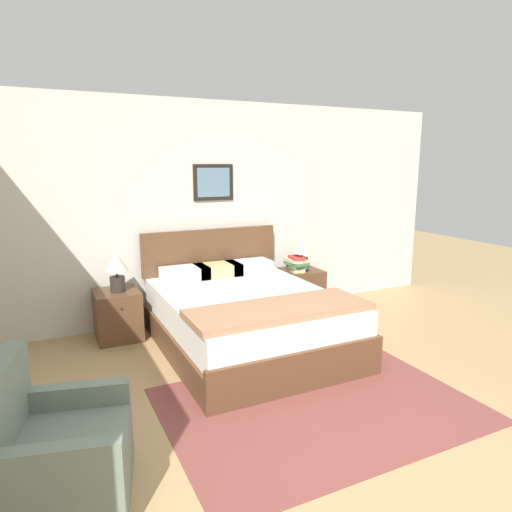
# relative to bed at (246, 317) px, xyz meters

# --- Properties ---
(ground_plane) EXTENTS (16.00, 16.00, 0.00)m
(ground_plane) POSITION_rel_bed_xyz_m (-0.23, -2.16, -0.32)
(ground_plane) COLOR tan
(wall_back) EXTENTS (7.16, 0.09, 2.60)m
(wall_back) POSITION_rel_bed_xyz_m (-0.23, 1.14, 0.98)
(wall_back) COLOR beige
(wall_back) RESTS_ON ground_plane
(area_rug_main) EXTENTS (2.38, 1.71, 0.01)m
(area_rug_main) POSITION_rel_bed_xyz_m (0.02, -1.32, -0.32)
(area_rug_main) COLOR brown
(area_rug_main) RESTS_ON ground_plane
(bed) EXTENTS (1.67, 2.17, 1.10)m
(bed) POSITION_rel_bed_xyz_m (0.00, 0.00, 0.00)
(bed) COLOR brown
(bed) RESTS_ON ground_plane
(armchair) EXTENTS (0.85, 0.88, 0.85)m
(armchair) POSITION_rel_bed_xyz_m (-1.88, -1.56, -0.03)
(armchair) COLOR slate
(armchair) RESTS_ON ground_plane
(nightstand_near_window) EXTENTS (0.46, 0.51, 0.53)m
(nightstand_near_window) POSITION_rel_bed_xyz_m (-1.16, 0.82, -0.05)
(nightstand_near_window) COLOR brown
(nightstand_near_window) RESTS_ON ground_plane
(nightstand_by_door) EXTENTS (0.46, 0.51, 0.53)m
(nightstand_by_door) POSITION_rel_bed_xyz_m (1.16, 0.82, -0.05)
(nightstand_by_door) COLOR brown
(nightstand_by_door) RESTS_ON ground_plane
(table_lamp_near_window) EXTENTS (0.24, 0.24, 0.43)m
(table_lamp_near_window) POSITION_rel_bed_xyz_m (-1.14, 0.80, 0.48)
(table_lamp_near_window) COLOR #2D2823
(table_lamp_near_window) RESTS_ON nightstand_near_window
(table_lamp_by_door) EXTENTS (0.24, 0.24, 0.43)m
(table_lamp_by_door) POSITION_rel_bed_xyz_m (1.15, 0.80, 0.48)
(table_lamp_by_door) COLOR #2D2823
(table_lamp_by_door) RESTS_ON nightstand_by_door
(book_thick_bottom) EXTENTS (0.19, 0.26, 0.04)m
(book_thick_bottom) POSITION_rel_bed_xyz_m (1.05, 0.77, 0.23)
(book_thick_bottom) COLOR beige
(book_thick_bottom) RESTS_ON nightstand_by_door
(book_hardcover_middle) EXTENTS (0.19, 0.23, 0.04)m
(book_hardcover_middle) POSITION_rel_bed_xyz_m (1.05, 0.77, 0.27)
(book_hardcover_middle) COLOR #4C7551
(book_hardcover_middle) RESTS_ON book_thick_bottom
(book_novel_upper) EXTENTS (0.25, 0.31, 0.04)m
(book_novel_upper) POSITION_rel_bed_xyz_m (1.05, 0.77, 0.32)
(book_novel_upper) COLOR #4C7551
(book_novel_upper) RESTS_ON book_hardcover_middle
(book_slim_near_top) EXTENTS (0.22, 0.26, 0.03)m
(book_slim_near_top) POSITION_rel_bed_xyz_m (1.05, 0.77, 0.35)
(book_slim_near_top) COLOR beige
(book_slim_near_top) RESTS_ON book_novel_upper
(book_paperback_top) EXTENTS (0.18, 0.27, 0.03)m
(book_paperback_top) POSITION_rel_bed_xyz_m (1.05, 0.77, 0.38)
(book_paperback_top) COLOR #B7332D
(book_paperback_top) RESTS_ON book_slim_near_top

